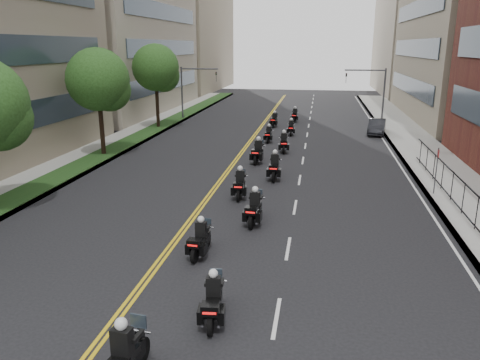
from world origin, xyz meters
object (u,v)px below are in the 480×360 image
object	(u,v)px
motorcycle_2	(200,240)
motorcycle_11	(295,116)
parked_sedan	(377,127)
motorcycle_4	(240,185)
motorcycle_7	(284,143)
motorcycle_9	(291,128)
motorcycle_1	(213,302)
motorcycle_10	(274,120)
motorcycle_8	(269,135)
motorcycle_3	(254,209)
motorcycle_5	(275,168)
motorcycle_6	(258,153)

from	to	relation	value
motorcycle_2	motorcycle_11	size ratio (longest dim) A/B	0.95
parked_sedan	motorcycle_2	bearing A→B (deg)	-99.83
parked_sedan	motorcycle_4	bearing A→B (deg)	-105.21
motorcycle_7	motorcycle_11	bearing A→B (deg)	84.77
motorcycle_4	motorcycle_9	xyz separation A→B (m)	(1.53, 18.47, -0.06)
parked_sedan	motorcycle_11	bearing A→B (deg)	152.59
motorcycle_11	motorcycle_2	bearing A→B (deg)	-90.62
motorcycle_2	motorcycle_4	distance (m)	7.31
motorcycle_1	motorcycle_10	world-z (taller)	motorcycle_1
motorcycle_8	motorcycle_1	bearing A→B (deg)	-85.76
motorcycle_1	motorcycle_3	xyz separation A→B (m)	(0.10, 7.95, 0.05)
motorcycle_1	motorcycle_4	size ratio (longest dim) A/B	0.94
motorcycle_5	motorcycle_6	distance (m)	4.16
motorcycle_4	motorcycle_11	distance (m)	26.07
motorcycle_2	motorcycle_8	bearing A→B (deg)	94.23
motorcycle_6	motorcycle_8	world-z (taller)	motorcycle_6
motorcycle_5	motorcycle_11	xyz separation A→B (m)	(-0.01, 22.18, -0.05)
motorcycle_5	motorcycle_9	distance (m)	14.62
motorcycle_2	motorcycle_6	world-z (taller)	motorcycle_6
motorcycle_2	motorcycle_9	xyz separation A→B (m)	(1.82, 25.78, -0.01)
motorcycle_4	motorcycle_2	bearing A→B (deg)	-95.90
motorcycle_2	motorcycle_3	distance (m)	4.01
motorcycle_1	motorcycle_7	bearing A→B (deg)	83.34
motorcycle_2	motorcycle_7	bearing A→B (deg)	89.45
motorcycle_5	motorcycle_11	world-z (taller)	motorcycle_5
motorcycle_10	motorcycle_3	bearing A→B (deg)	-81.11
motorcycle_4	parked_sedan	world-z (taller)	motorcycle_4
motorcycle_5	motorcycle_10	size ratio (longest dim) A/B	1.13
motorcycle_10	parked_sedan	world-z (taller)	motorcycle_10
motorcycle_10	motorcycle_11	distance (m)	3.80
motorcycle_10	parked_sedan	distance (m)	9.86
motorcycle_1	parked_sedan	xyz separation A→B (m)	(8.01, 31.87, 0.05)
motorcycle_6	motorcycle_2	bearing A→B (deg)	-87.28
motorcycle_10	motorcycle_7	bearing A→B (deg)	-75.64
motorcycle_2	motorcycle_3	world-z (taller)	motorcycle_3
motorcycle_6	motorcycle_7	bearing A→B (deg)	71.36
motorcycle_5	parked_sedan	xyz separation A→B (m)	(7.72, 16.45, -0.03)
motorcycle_3	motorcycle_9	bearing A→B (deg)	92.40
motorcycle_3	motorcycle_11	xyz separation A→B (m)	(0.18, 29.65, -0.03)
motorcycle_10	parked_sedan	size ratio (longest dim) A/B	0.52
motorcycle_11	parked_sedan	world-z (taller)	motorcycle_11
motorcycle_6	parked_sedan	distance (m)	15.61
parked_sedan	motorcycle_6	bearing A→B (deg)	-117.18
motorcycle_4	motorcycle_5	size ratio (longest dim) A/B	0.95
motorcycle_11	motorcycle_10	bearing A→B (deg)	-116.53
motorcycle_4	motorcycle_3	bearing A→B (deg)	-74.16
motorcycle_7	motorcycle_1	bearing A→B (deg)	-95.78
motorcycle_11	motorcycle_3	bearing A→B (deg)	-87.96
motorcycle_8	motorcycle_10	size ratio (longest dim) A/B	0.96
motorcycle_1	motorcycle_8	bearing A→B (deg)	86.73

